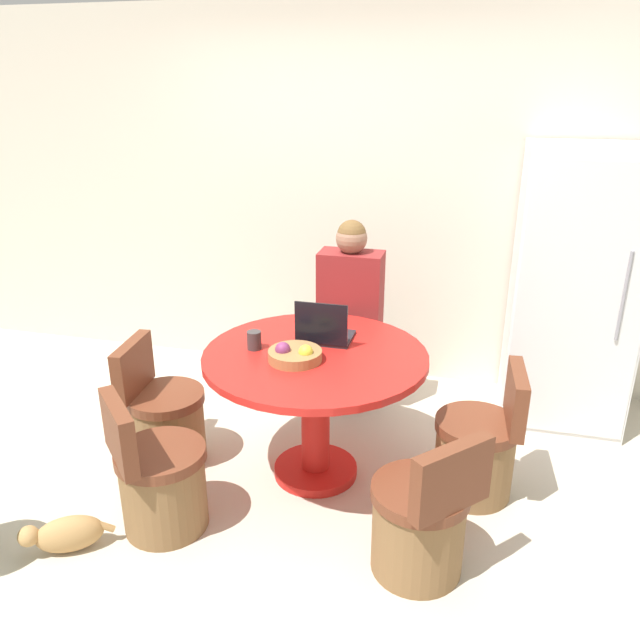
{
  "coord_description": "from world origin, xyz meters",
  "views": [
    {
      "loc": [
        0.87,
        -2.64,
        2.11
      ],
      "look_at": [
        0.1,
        0.36,
        0.9
      ],
      "focal_mm": 35.0,
      "sensor_mm": 36.0,
      "label": 1
    }
  ],
  "objects_px": {
    "chair_near_left_corner": "(160,482)",
    "cat": "(66,534)",
    "person_seated": "(352,310)",
    "dining_table": "(315,384)",
    "refrigerator": "(573,290)",
    "chair_near_right_corner": "(421,523)",
    "laptop": "(325,333)",
    "chair_right_side": "(478,451)",
    "chair_left_side": "(165,421)",
    "fruit_bowl": "(295,355)"
  },
  "relations": [
    {
      "from": "person_seated",
      "to": "laptop",
      "type": "distance_m",
      "value": 0.66
    },
    {
      "from": "chair_near_left_corner",
      "to": "cat",
      "type": "distance_m",
      "value": 0.48
    },
    {
      "from": "chair_near_right_corner",
      "to": "cat",
      "type": "height_order",
      "value": "chair_near_right_corner"
    },
    {
      "from": "dining_table",
      "to": "laptop",
      "type": "relative_size",
      "value": 4.14
    },
    {
      "from": "dining_table",
      "to": "person_seated",
      "type": "relative_size",
      "value": 0.92
    },
    {
      "from": "chair_left_side",
      "to": "fruit_bowl",
      "type": "distance_m",
      "value": 0.96
    },
    {
      "from": "chair_right_side",
      "to": "person_seated",
      "type": "relative_size",
      "value": 0.57
    },
    {
      "from": "dining_table",
      "to": "chair_left_side",
      "type": "height_order",
      "value": "dining_table"
    },
    {
      "from": "chair_near_left_corner",
      "to": "fruit_bowl",
      "type": "relative_size",
      "value": 2.66
    },
    {
      "from": "chair_left_side",
      "to": "laptop",
      "type": "distance_m",
      "value": 1.07
    },
    {
      "from": "person_seated",
      "to": "chair_near_left_corner",
      "type": "bearing_deg",
      "value": 65.69
    },
    {
      "from": "chair_near_right_corner",
      "to": "laptop",
      "type": "bearing_deg",
      "value": -97.31
    },
    {
      "from": "refrigerator",
      "to": "cat",
      "type": "distance_m",
      "value": 3.17
    },
    {
      "from": "chair_left_side",
      "to": "dining_table",
      "type": "bearing_deg",
      "value": -90.0
    },
    {
      "from": "chair_near_left_corner",
      "to": "fruit_bowl",
      "type": "xyz_separation_m",
      "value": [
        0.55,
        0.51,
        0.53
      ]
    },
    {
      "from": "chair_right_side",
      "to": "person_seated",
      "type": "distance_m",
      "value": 1.23
    },
    {
      "from": "laptop",
      "to": "fruit_bowl",
      "type": "height_order",
      "value": "laptop"
    },
    {
      "from": "chair_near_left_corner",
      "to": "cat",
      "type": "relative_size",
      "value": 1.93
    },
    {
      "from": "refrigerator",
      "to": "chair_left_side",
      "type": "height_order",
      "value": "refrigerator"
    },
    {
      "from": "chair_near_right_corner",
      "to": "chair_left_side",
      "type": "relative_size",
      "value": 1.0
    },
    {
      "from": "person_seated",
      "to": "laptop",
      "type": "bearing_deg",
      "value": 88.57
    },
    {
      "from": "dining_table",
      "to": "chair_right_side",
      "type": "relative_size",
      "value": 1.62
    },
    {
      "from": "person_seated",
      "to": "fruit_bowl",
      "type": "bearing_deg",
      "value": 83.67
    },
    {
      "from": "chair_right_side",
      "to": "chair_left_side",
      "type": "height_order",
      "value": "same"
    },
    {
      "from": "person_seated",
      "to": "fruit_bowl",
      "type": "relative_size",
      "value": 4.69
    },
    {
      "from": "chair_near_left_corner",
      "to": "fruit_bowl",
      "type": "height_order",
      "value": "fruit_bowl"
    },
    {
      "from": "chair_near_left_corner",
      "to": "person_seated",
      "type": "distance_m",
      "value": 1.65
    },
    {
      "from": "chair_near_left_corner",
      "to": "chair_left_side",
      "type": "height_order",
      "value": "same"
    },
    {
      "from": "dining_table",
      "to": "person_seated",
      "type": "height_order",
      "value": "person_seated"
    },
    {
      "from": "chair_near_left_corner",
      "to": "chair_left_side",
      "type": "relative_size",
      "value": 1.0
    },
    {
      "from": "dining_table",
      "to": "chair_left_side",
      "type": "bearing_deg",
      "value": -174.66
    },
    {
      "from": "refrigerator",
      "to": "chair_left_side",
      "type": "relative_size",
      "value": 2.37
    },
    {
      "from": "person_seated",
      "to": "cat",
      "type": "distance_m",
      "value": 2.09
    },
    {
      "from": "chair_near_right_corner",
      "to": "chair_near_left_corner",
      "type": "relative_size",
      "value": 1.0
    },
    {
      "from": "laptop",
      "to": "chair_right_side",
      "type": "bearing_deg",
      "value": 172.76
    },
    {
      "from": "refrigerator",
      "to": "laptop",
      "type": "bearing_deg",
      "value": -146.98
    },
    {
      "from": "refrigerator",
      "to": "cat",
      "type": "xyz_separation_m",
      "value": [
        -2.37,
        -1.96,
        -0.78
      ]
    },
    {
      "from": "chair_near_right_corner",
      "to": "cat",
      "type": "xyz_separation_m",
      "value": [
        -1.63,
        -0.3,
        -0.16
      ]
    },
    {
      "from": "refrigerator",
      "to": "cat",
      "type": "bearing_deg",
      "value": -140.41
    },
    {
      "from": "refrigerator",
      "to": "person_seated",
      "type": "bearing_deg",
      "value": -170.14
    },
    {
      "from": "cat",
      "to": "dining_table",
      "type": "bearing_deg",
      "value": -169.61
    },
    {
      "from": "dining_table",
      "to": "refrigerator",
      "type": "bearing_deg",
      "value": 37.43
    },
    {
      "from": "laptop",
      "to": "person_seated",
      "type": "bearing_deg",
      "value": -91.43
    },
    {
      "from": "chair_left_side",
      "to": "refrigerator",
      "type": "bearing_deg",
      "value": -68.6
    },
    {
      "from": "dining_table",
      "to": "cat",
      "type": "bearing_deg",
      "value": -137.6
    },
    {
      "from": "chair_near_right_corner",
      "to": "cat",
      "type": "distance_m",
      "value": 1.67
    },
    {
      "from": "cat",
      "to": "chair_left_side",
      "type": "bearing_deg",
      "value": -129.42
    },
    {
      "from": "person_seated",
      "to": "laptop",
      "type": "xyz_separation_m",
      "value": [
        -0.02,
        -0.66,
        0.1
      ]
    },
    {
      "from": "refrigerator",
      "to": "fruit_bowl",
      "type": "height_order",
      "value": "refrigerator"
    },
    {
      "from": "chair_near_right_corner",
      "to": "chair_right_side",
      "type": "distance_m",
      "value": 0.7
    }
  ]
}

